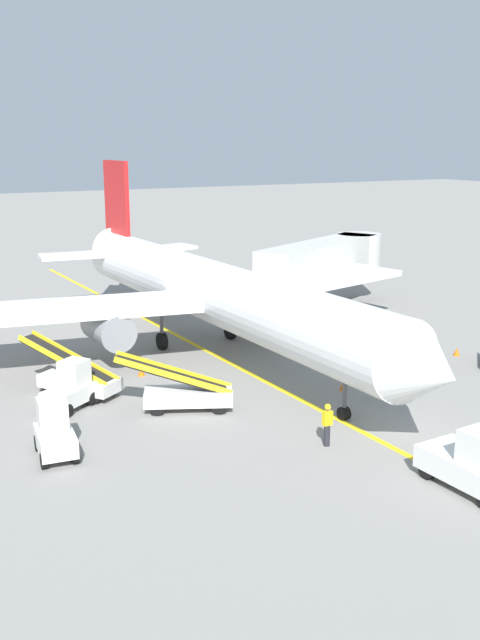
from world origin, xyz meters
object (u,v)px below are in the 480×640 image
(airliner, at_px, (208,290))
(pushback_tug, at_px, (479,462))
(baggage_tug_near_wing, at_px, (71,388))
(belt_loader_aft_hold, at_px, (77,378))
(belt_loader_forward_hold, at_px, (185,392))
(safety_cone_nose_right, at_px, (457,352))
(ground_crew_marshaller, at_px, (327,423))
(baggage_tug_by_cargo_door, at_px, (54,432))
(safety_cone_wingtip_right, at_px, (343,386))
(safety_cone_nose_left, at_px, (397,368))
(jet_bridge, at_px, (330,259))
(safety_cone_wingtip_left, at_px, (141,371))

(airliner, bearing_deg, pushback_tug, -89.12)
(baggage_tug_near_wing, xyz_separation_m, belt_loader_aft_hold, (0.76, 1.60, -0.15))
(belt_loader_forward_hold, bearing_deg, safety_cone_nose_right, 0.60)
(ground_crew_marshaller, bearing_deg, baggage_tug_by_cargo_door, 155.58)
(airliner, height_order, safety_cone_wingtip_right, airliner)
(baggage_tug_near_wing, distance_m, safety_cone_wingtip_right, 12.43)
(baggage_tug_by_cargo_door, xyz_separation_m, safety_cone_nose_left, (17.75, 1.42, -0.71))
(pushback_tug, distance_m, baggage_tug_near_wing, 17.09)
(pushback_tug, distance_m, baggage_tug_by_cargo_door, 15.03)
(jet_bridge, relative_size, safety_cone_wingtip_left, 29.00)
(baggage_tug_near_wing, relative_size, belt_loader_forward_hold, 0.54)
(jet_bridge, relative_size, belt_loader_forward_hold, 2.53)
(ground_crew_marshaller, distance_m, safety_cone_nose_right, 14.70)
(baggage_tug_by_cargo_door, xyz_separation_m, belt_loader_forward_hold, (6.22, 1.93, -0.15))
(pushback_tug, distance_m, safety_cone_nose_left, 12.68)
(jet_bridge, bearing_deg, safety_cone_wingtip_left, -156.36)
(baggage_tug_by_cargo_door, distance_m, belt_loader_forward_hold, 6.51)
(jet_bridge, relative_size, safety_cone_nose_left, 29.00)
(baggage_tug_by_cargo_door, height_order, belt_loader_aft_hold, belt_loader_aft_hold)
(belt_loader_aft_hold, bearing_deg, safety_cone_wingtip_right, -26.68)
(baggage_tug_by_cargo_door, height_order, ground_crew_marshaller, baggage_tug_by_cargo_door)
(airliner, height_order, safety_cone_wingtip_left, airliner)
(safety_cone_nose_left, xyz_separation_m, safety_cone_wingtip_left, (-11.49, 5.81, 0.00))
(ground_crew_marshaller, xyz_separation_m, safety_cone_nose_right, (13.25, 6.32, -0.69))
(belt_loader_aft_hold, height_order, safety_cone_wingtip_right, belt_loader_aft_hold)
(safety_cone_wingtip_left, height_order, safety_cone_wingtip_right, same)
(pushback_tug, bearing_deg, safety_cone_wingtip_right, 77.98)
(airliner, distance_m, belt_loader_forward_hold, 9.59)
(baggage_tug_by_cargo_door, bearing_deg, baggage_tug_near_wing, 66.72)
(ground_crew_marshaller, height_order, safety_cone_nose_right, ground_crew_marshaller)
(jet_bridge, height_order, safety_cone_wingtip_right, jet_bridge)
(belt_loader_forward_hold, bearing_deg, ground_crew_marshaller, -63.37)
(pushback_tug, xyz_separation_m, safety_cone_wingtip_right, (2.17, 10.20, -0.77))
(safety_cone_nose_left, bearing_deg, belt_loader_forward_hold, 177.47)
(jet_bridge, xyz_separation_m, baggage_tug_near_wing, (-21.05, -10.03, -2.62))
(safety_cone_wingtip_left, bearing_deg, belt_loader_forward_hold, -90.43)
(belt_loader_forward_hold, bearing_deg, baggage_tug_by_cargo_door, -162.79)
(baggage_tug_near_wing, relative_size, belt_loader_aft_hold, 0.56)
(safety_cone_wingtip_right, bearing_deg, jet_bridge, 56.42)
(belt_loader_forward_hold, relative_size, ground_crew_marshaller, 2.97)
(airliner, xyz_separation_m, safety_cone_nose_right, (11.30, -7.55, -3.20))
(pushback_tug, distance_m, belt_loader_aft_hold, 18.05)
(safety_cone_wingtip_left, bearing_deg, baggage_tug_near_wing, -147.88)
(ground_crew_marshaller, bearing_deg, safety_cone_nose_right, 25.49)
(jet_bridge, relative_size, safety_cone_nose_right, 29.00)
(pushback_tug, xyz_separation_m, baggage_tug_near_wing, (-9.60, 14.14, -0.07))
(ground_crew_marshaller, height_order, safety_cone_nose_left, ground_crew_marshaller)
(airliner, xyz_separation_m, safety_cone_wingtip_left, (-4.99, -2.42, -3.20))
(airliner, relative_size, safety_cone_nose_right, 80.13)
(safety_cone_wingtip_left, xyz_separation_m, safety_cone_wingtip_right, (7.46, -6.65, 0.00))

